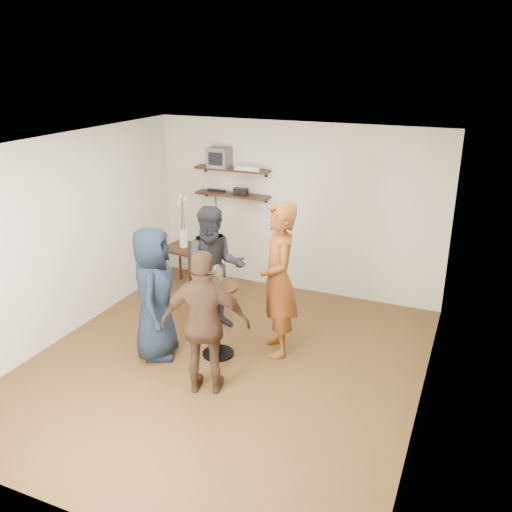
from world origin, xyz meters
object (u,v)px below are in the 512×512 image
at_px(person_dark, 214,269).
at_px(person_brown, 205,323).
at_px(crt_monitor, 220,157).
at_px(drinks_table, 217,311).
at_px(dvd_deck, 250,168).
at_px(side_table, 184,253).
at_px(person_plaid, 279,280).
at_px(radio, 241,191).
at_px(person_navy, 154,293).

bearing_deg(person_dark, person_brown, -95.64).
bearing_deg(crt_monitor, drinks_table, -64.78).
height_order(crt_monitor, dvd_deck, crt_monitor).
xyz_separation_m(side_table, drinks_table, (1.45, -1.70, 0.04)).
distance_m(side_table, person_dark, 1.54).
height_order(person_plaid, person_dark, person_plaid).
relative_size(side_table, person_dark, 0.39).
height_order(side_table, person_plaid, person_plaid).
height_order(person_plaid, person_brown, person_plaid).
distance_m(crt_monitor, radio, 0.61).
relative_size(crt_monitor, person_plaid, 0.17).
distance_m(radio, person_plaid, 2.32).
bearing_deg(drinks_table, radio, 107.40).
relative_size(radio, person_brown, 0.14).
height_order(dvd_deck, radio, dvd_deck).
height_order(crt_monitor, person_navy, crt_monitor).
xyz_separation_m(dvd_deck, radio, (-0.16, 0.00, -0.38)).
bearing_deg(person_dark, person_plaid, -44.42).
xyz_separation_m(drinks_table, person_brown, (0.23, -0.71, 0.22)).
relative_size(person_navy, person_brown, 1.01).
xyz_separation_m(side_table, person_plaid, (2.09, -1.32, 0.40)).
distance_m(drinks_table, person_brown, 0.78).
bearing_deg(person_plaid, person_brown, -51.21).
xyz_separation_m(radio, person_navy, (-0.00, -2.48, -0.69)).
bearing_deg(person_brown, dvd_deck, -93.26).
bearing_deg(drinks_table, side_table, 130.42).
distance_m(radio, person_navy, 2.57).
bearing_deg(radio, crt_monitor, 180.00).
bearing_deg(person_plaid, dvd_deck, -177.47).
relative_size(side_table, person_navy, 0.40).
relative_size(dvd_deck, person_navy, 0.24).
bearing_deg(person_dark, side_table, 106.70).
height_order(person_dark, person_navy, person_dark).
bearing_deg(crt_monitor, radio, 0.00).
bearing_deg(person_navy, crt_monitor, -14.67).
relative_size(radio, side_table, 0.33).
height_order(crt_monitor, drinks_table, crt_monitor).
relative_size(radio, person_plaid, 0.11).
height_order(crt_monitor, side_table, crt_monitor).
bearing_deg(person_plaid, side_table, -152.71).
relative_size(dvd_deck, drinks_table, 0.43).
distance_m(dvd_deck, person_navy, 2.70).
bearing_deg(dvd_deck, person_navy, -93.63).
xyz_separation_m(person_plaid, person_brown, (-0.41, -1.09, -0.14)).
bearing_deg(side_table, radio, 32.75).
distance_m(person_plaid, person_navy, 1.49).
distance_m(dvd_deck, drinks_table, 2.60).
xyz_separation_m(crt_monitor, drinks_table, (1.03, -2.19, -1.42)).
height_order(person_plaid, person_navy, person_plaid).
xyz_separation_m(person_dark, person_navy, (-0.32, -0.94, -0.02)).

